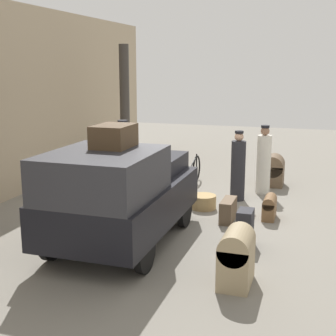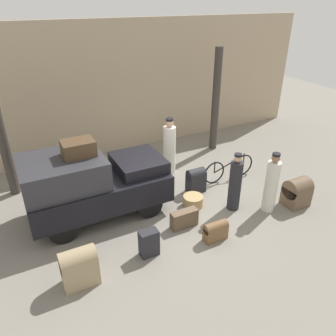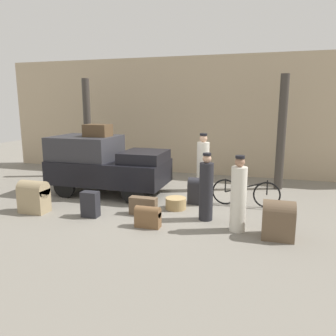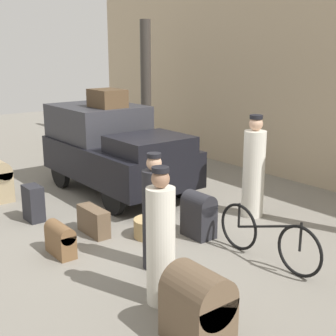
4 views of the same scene
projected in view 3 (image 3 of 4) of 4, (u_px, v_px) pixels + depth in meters
ground_plane at (159, 202)px, 9.32m from camera, size 30.00×30.00×0.00m
station_building_facade at (192, 116)px, 12.71m from camera, size 16.00×0.15×4.50m
canopy_pillar_left at (88, 128)px, 12.33m from camera, size 0.27×0.27×3.65m
canopy_pillar_right at (281, 133)px, 10.38m from camera, size 0.27×0.27×3.65m
truck at (105, 163)px, 10.03m from camera, size 3.51×1.76×1.76m
bicycle at (246, 193)px, 8.85m from camera, size 1.82×0.04×0.76m
wicker_basket at (176, 203)px, 8.67m from camera, size 0.55×0.55×0.30m
conductor_in_dark_uniform at (206, 190)px, 7.75m from camera, size 0.33×0.33×1.62m
porter_with_bicycle at (238, 197)px, 7.06m from camera, size 0.34×0.34×1.67m
porter_standing_middle at (203, 165)px, 10.35m from camera, size 0.39×0.39×1.83m
trunk_wicker_pale at (34, 196)px, 8.34m from camera, size 0.70×0.44×0.83m
suitcase_small_leather at (143, 206)px, 8.21m from camera, size 0.69×0.24×0.44m
trunk_umber_medium at (90, 204)px, 8.04m from camera, size 0.41×0.26×0.63m
suitcase_tan_flat at (148, 216)px, 7.37m from camera, size 0.57×0.25×0.49m
trunk_barrel_dark at (198, 190)px, 9.07m from camera, size 0.52×0.35×0.74m
suitcase_black_upright at (278, 219)px, 6.75m from camera, size 0.64×0.54×0.81m
trunk_on_truck_roof at (98, 130)px, 9.89m from camera, size 0.75×0.57×0.37m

